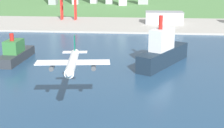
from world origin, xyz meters
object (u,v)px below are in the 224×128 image
at_px(airplane_landing, 72,63).
at_px(cargo_ship, 163,52).
at_px(container_barge, 15,53).
at_px(warehouse_main, 164,17).
at_px(port_crane_red, 68,2).

distance_m(airplane_landing, cargo_ship, 119.75).
distance_m(container_barge, warehouse_main, 262.35).
height_order(airplane_landing, container_barge, airplane_landing).
bearing_deg(airplane_landing, cargo_ship, 63.23).
xyz_separation_m(airplane_landing, container_barge, (-74.28, 107.57, -22.88)).
height_order(container_barge, cargo_ship, cargo_ship).
height_order(airplane_landing, warehouse_main, airplane_landing).
distance_m(airplane_landing, container_barge, 132.71).
distance_m(container_barge, port_crane_red, 244.66).
distance_m(port_crane_red, warehouse_main, 152.43).
bearing_deg(airplane_landing, container_barge, 124.63).
height_order(airplane_landing, port_crane_red, port_crane_red).
height_order(cargo_ship, port_crane_red, cargo_ship).
bearing_deg(airplane_landing, warehouse_main, 78.32).
relative_size(airplane_landing, cargo_ship, 0.68).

